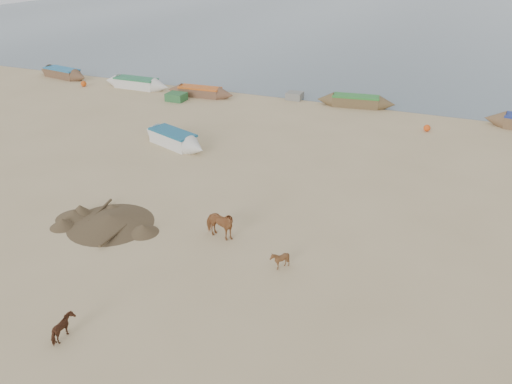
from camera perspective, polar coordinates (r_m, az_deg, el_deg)
ground at (r=19.64m, az=-4.55°, el=-7.44°), size 140.00×140.00×0.00m
sea at (r=97.29m, az=19.11°, el=18.75°), size 160.00×160.00×0.00m
cow_adult at (r=20.49m, az=-4.20°, el=-3.72°), size 1.62×0.92×1.29m
calf_front at (r=18.78m, az=2.73°, el=-7.74°), size 0.81×0.75×0.76m
calf_right at (r=16.88m, az=-21.09°, el=-14.36°), size 0.96×1.00×0.78m
near_canoe at (r=30.55m, az=-9.47°, el=6.07°), size 5.48×3.04×0.90m
debris_pile at (r=22.56m, az=-16.31°, el=-3.05°), size 4.77×4.77×0.43m
waterline_canoes at (r=37.65m, az=8.88°, el=9.98°), size 59.24×3.73×0.87m
beach_clutter at (r=36.04m, az=16.52°, el=8.26°), size 44.57×5.05×0.64m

